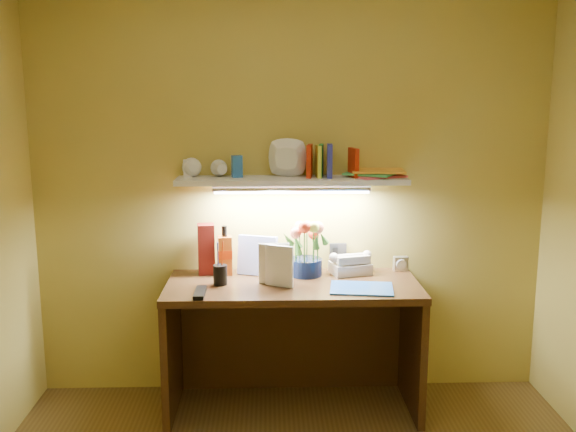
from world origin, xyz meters
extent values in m
cube|color=#34190E|center=(0.00, 1.20, 0.38)|extent=(1.40, 0.60, 0.75)
cube|color=silver|center=(0.65, 1.43, 0.79)|extent=(0.09, 0.05, 0.08)
cube|color=#63140E|center=(-0.49, 1.41, 0.90)|extent=(0.11, 0.11, 0.29)
cylinder|color=black|center=(-0.40, 1.19, 0.84)|extent=(0.10, 0.10, 0.19)
cube|color=black|center=(-0.49, 1.01, 0.76)|extent=(0.05, 0.20, 0.02)
cube|color=blue|center=(0.36, 1.08, 0.75)|extent=(0.36, 0.29, 0.01)
imported|color=silver|center=(-0.19, 1.19, 0.86)|extent=(0.17, 0.02, 0.23)
imported|color=white|center=(-0.15, 1.18, 0.86)|extent=(0.16, 0.10, 0.23)
cube|color=white|center=(0.00, 1.38, 1.30)|extent=(1.30, 0.25, 0.03)
imported|color=white|center=(-0.55, 1.38, 1.36)|extent=(0.13, 0.13, 0.09)
imported|color=white|center=(-0.39, 1.37, 1.36)|extent=(0.12, 0.12, 0.09)
imported|color=white|center=(-0.03, 1.38, 1.34)|extent=(0.25, 0.25, 0.05)
cube|color=white|center=(-0.59, 1.41, 1.36)|extent=(0.05, 0.04, 0.10)
cube|color=blue|center=(-0.31, 1.40, 1.38)|extent=(0.07, 0.06, 0.12)
cube|color=red|center=(0.10, 1.39, 1.41)|extent=(0.04, 0.13, 0.18)
cube|color=#CBD733|center=(0.15, 1.38, 1.41)|extent=(0.03, 0.11, 0.18)
cube|color=#282EA6|center=(0.21, 1.39, 1.41)|extent=(0.04, 0.14, 0.19)
cube|color=#1C7923|center=(0.16, 1.39, 1.41)|extent=(0.04, 0.12, 0.19)
cube|color=red|center=(0.35, 1.38, 1.40)|extent=(0.05, 0.12, 0.17)
cube|color=#FC5770|center=(0.49, 1.40, 1.32)|extent=(0.34, 0.30, 0.01)
cube|color=#3CAB58|center=(0.44, 1.39, 1.33)|extent=(0.32, 0.29, 0.01)
cube|color=#F7A22C|center=(0.49, 1.41, 1.35)|extent=(0.31, 0.24, 0.01)
camera|label=1|loc=(-0.13, -2.21, 1.78)|focal=40.00mm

